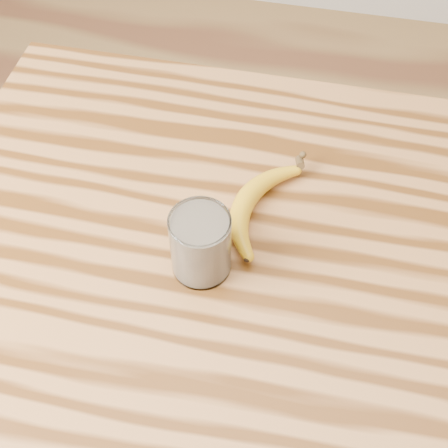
# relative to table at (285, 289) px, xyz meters

# --- Properties ---
(table) EXTENTS (1.20, 0.80, 0.90)m
(table) POSITION_rel_table_xyz_m (0.00, 0.00, 0.00)
(table) COLOR #A96D39
(table) RESTS_ON ground
(smoothie_glass) EXTENTS (0.09, 0.09, 0.11)m
(smoothie_glass) POSITION_rel_table_xyz_m (-0.13, -0.06, 0.19)
(smoothie_glass) COLOR white
(smoothie_glass) RESTS_ON table
(banana) EXTENTS (0.17, 0.31, 0.04)m
(banana) POSITION_rel_table_xyz_m (-0.09, 0.06, 0.15)
(banana) COLOR #CA9315
(banana) RESTS_ON table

